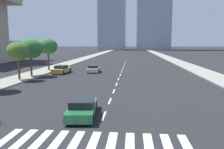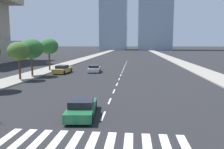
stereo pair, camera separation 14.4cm
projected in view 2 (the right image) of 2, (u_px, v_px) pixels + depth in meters
The scene contains 10 objects.
sidewalk_east at pixel (210, 75), 34.99m from camera, with size 4.00×260.00×0.15m, color gray.
sidewalk_west at pixel (39, 72), 37.66m from camera, with size 4.00×260.00×0.15m, color gray.
crosswalk_near at pixel (92, 141), 11.24m from camera, with size 9.45×2.44×0.01m.
lane_divider_center at pixel (122, 72), 38.85m from camera, with size 0.14×50.00×0.01m.
sedan_green_0 at pixel (82, 108), 15.14m from camera, with size 2.12×4.54×1.20m.
sedan_gold_1 at pixel (63, 69), 37.00m from camera, with size 2.07×4.84×1.33m.
sedan_silver_2 at pixel (94, 69), 38.52m from camera, with size 2.18×4.37×1.20m.
street_tree_second at pixel (19, 51), 29.31m from camera, with size 2.84×2.84×4.93m.
street_tree_third at pixel (31, 49), 32.83m from camera, with size 3.46×3.46×5.42m.
street_tree_fourth at pixel (49, 46), 39.63m from camera, with size 3.27×3.27×5.63m.
Camera 2 is at (2.02, -5.99, 4.83)m, focal length 36.17 mm.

